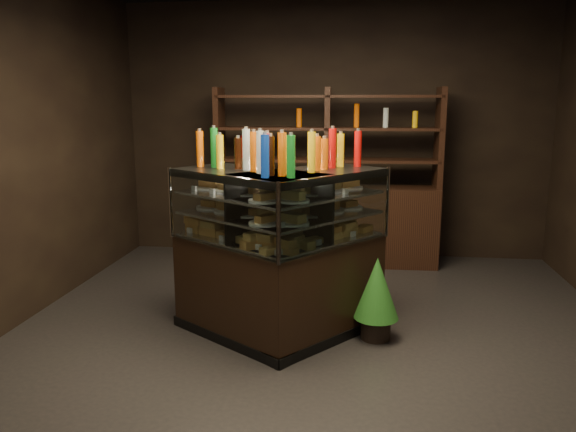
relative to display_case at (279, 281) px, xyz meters
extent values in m
plane|color=black|center=(0.29, 0.04, -0.45)|extent=(5.00, 5.00, 0.00)
cube|color=black|center=(0.29, 2.54, 1.05)|extent=(5.00, 0.02, 3.00)
cube|color=black|center=(0.29, -2.46, 1.05)|extent=(5.00, 0.02, 3.00)
cube|color=black|center=(-2.21, 0.04, 1.05)|extent=(0.02, 5.00, 3.00)
cube|color=black|center=(0.23, 0.03, -0.06)|extent=(1.21, 1.30, 0.78)
cube|color=black|center=(0.23, 0.03, -0.41)|extent=(1.25, 1.34, 0.08)
cube|color=black|center=(0.23, 0.03, 0.85)|extent=(1.21, 1.30, 0.06)
cube|color=silver|center=(0.23, 0.03, 0.34)|extent=(1.15, 1.23, 0.02)
cube|color=silver|center=(0.23, 0.03, 0.52)|extent=(1.15, 1.23, 0.02)
cube|color=silver|center=(0.23, 0.03, 0.68)|extent=(1.15, 1.23, 0.02)
cube|color=white|center=(0.47, -0.16, 0.60)|extent=(0.76, 0.92, 0.55)
cylinder|color=silver|center=(0.84, 0.30, 0.60)|extent=(0.03, 0.03, 0.57)
cylinder|color=silver|center=(0.08, -0.61, 0.60)|extent=(0.03, 0.03, 0.57)
cube|color=black|center=(-0.23, -0.03, -0.06)|extent=(1.32, 1.17, 0.78)
cube|color=black|center=(-0.23, -0.03, -0.41)|extent=(1.35, 1.20, 0.08)
cube|color=black|center=(-0.23, -0.03, 0.85)|extent=(1.32, 1.17, 0.06)
cube|color=silver|center=(-0.23, -0.03, 0.34)|extent=(1.25, 1.10, 0.02)
cube|color=silver|center=(-0.23, -0.03, 0.52)|extent=(1.25, 1.10, 0.02)
cube|color=silver|center=(-0.23, -0.03, 0.68)|extent=(1.25, 1.10, 0.02)
cube|color=white|center=(-0.41, -0.28, 0.60)|extent=(0.98, 0.69, 0.55)
cylinder|color=silver|center=(0.08, -0.61, 0.60)|extent=(0.03, 0.03, 0.57)
cylinder|color=silver|center=(-0.89, 0.07, 0.60)|extent=(0.03, 0.03, 0.57)
cube|color=#DDA84F|center=(-0.06, -0.37, 0.37)|extent=(0.18, 0.20, 0.06)
cube|color=#DDA84F|center=(0.06, -0.22, 0.37)|extent=(0.18, 0.20, 0.06)
cube|color=#DDA84F|center=(0.19, -0.06, 0.37)|extent=(0.18, 0.20, 0.06)
cube|color=#DDA84F|center=(0.32, 0.09, 0.37)|extent=(0.18, 0.20, 0.06)
cube|color=#DDA84F|center=(0.45, 0.25, 0.37)|extent=(0.18, 0.20, 0.06)
cube|color=#DDA84F|center=(0.57, 0.40, 0.37)|extent=(0.18, 0.20, 0.06)
cylinder|color=white|center=(-0.05, -0.32, 0.54)|extent=(0.24, 0.24, 0.01)
cube|color=#DDA84F|center=(-0.05, -0.32, 0.57)|extent=(0.17, 0.18, 0.05)
cylinder|color=white|center=(0.09, -0.14, 0.54)|extent=(0.24, 0.24, 0.01)
cube|color=#DDA84F|center=(0.09, -0.14, 0.57)|extent=(0.17, 0.18, 0.05)
cylinder|color=white|center=(0.23, 0.03, 0.54)|extent=(0.24, 0.24, 0.01)
cube|color=#DDA84F|center=(0.23, 0.03, 0.57)|extent=(0.17, 0.18, 0.05)
cylinder|color=white|center=(0.38, 0.21, 0.54)|extent=(0.24, 0.24, 0.01)
cube|color=#DDA84F|center=(0.38, 0.21, 0.57)|extent=(0.17, 0.18, 0.05)
cylinder|color=white|center=(0.52, 0.38, 0.54)|extent=(0.24, 0.24, 0.01)
cube|color=#DDA84F|center=(0.52, 0.38, 0.57)|extent=(0.17, 0.18, 0.05)
cylinder|color=white|center=(-0.05, -0.32, 0.70)|extent=(0.24, 0.24, 0.02)
cube|color=#DDA84F|center=(-0.05, -0.32, 0.74)|extent=(0.17, 0.18, 0.05)
cylinder|color=white|center=(0.09, -0.14, 0.70)|extent=(0.24, 0.24, 0.02)
cube|color=#DDA84F|center=(0.09, -0.14, 0.74)|extent=(0.17, 0.18, 0.05)
cylinder|color=white|center=(0.23, 0.03, 0.70)|extent=(0.24, 0.24, 0.02)
cube|color=#DDA84F|center=(0.23, 0.03, 0.74)|extent=(0.17, 0.18, 0.05)
cylinder|color=white|center=(0.38, 0.21, 0.70)|extent=(0.24, 0.24, 0.02)
cube|color=#DDA84F|center=(0.38, 0.21, 0.74)|extent=(0.17, 0.18, 0.05)
cylinder|color=white|center=(0.52, 0.38, 0.70)|extent=(0.24, 0.24, 0.02)
cube|color=#DDA84F|center=(0.52, 0.38, 0.74)|extent=(0.17, 0.18, 0.05)
cube|color=#DDA84F|center=(-0.66, 0.23, 0.37)|extent=(0.20, 0.18, 0.06)
cube|color=#DDA84F|center=(-0.50, 0.12, 0.37)|extent=(0.20, 0.18, 0.06)
cube|color=#DDA84F|center=(-0.33, 0.00, 0.37)|extent=(0.20, 0.18, 0.06)
cube|color=#DDA84F|center=(-0.17, -0.11, 0.37)|extent=(0.20, 0.18, 0.06)
cube|color=#DDA84F|center=(0.00, -0.23, 0.37)|extent=(0.20, 0.18, 0.06)
cube|color=#DDA84F|center=(0.16, -0.34, 0.37)|extent=(0.20, 0.18, 0.06)
cylinder|color=white|center=(-0.60, 0.23, 0.54)|extent=(0.24, 0.24, 0.01)
cube|color=#DDA84F|center=(-0.60, 0.23, 0.57)|extent=(0.19, 0.17, 0.05)
cylinder|color=white|center=(-0.42, 0.10, 0.54)|extent=(0.24, 0.24, 0.01)
cube|color=#DDA84F|center=(-0.42, 0.10, 0.57)|extent=(0.19, 0.17, 0.05)
cylinder|color=white|center=(-0.23, -0.03, 0.54)|extent=(0.24, 0.24, 0.01)
cube|color=#DDA84F|center=(-0.23, -0.03, 0.57)|extent=(0.19, 0.17, 0.05)
cylinder|color=white|center=(-0.05, -0.16, 0.54)|extent=(0.24, 0.24, 0.01)
cube|color=#DDA84F|center=(-0.05, -0.16, 0.57)|extent=(0.19, 0.17, 0.05)
cylinder|color=white|center=(0.14, -0.29, 0.54)|extent=(0.24, 0.24, 0.01)
cube|color=#DDA84F|center=(0.14, -0.29, 0.57)|extent=(0.19, 0.17, 0.05)
cylinder|color=white|center=(-0.60, 0.23, 0.70)|extent=(0.24, 0.24, 0.02)
cube|color=#DDA84F|center=(-0.60, 0.23, 0.74)|extent=(0.19, 0.17, 0.05)
cylinder|color=white|center=(-0.42, 0.10, 0.70)|extent=(0.24, 0.24, 0.02)
cube|color=#DDA84F|center=(-0.42, 0.10, 0.74)|extent=(0.19, 0.17, 0.05)
cylinder|color=white|center=(-0.23, -0.03, 0.70)|extent=(0.24, 0.24, 0.02)
cube|color=#DDA84F|center=(-0.23, -0.03, 0.74)|extent=(0.19, 0.17, 0.05)
cylinder|color=white|center=(-0.05, -0.16, 0.70)|extent=(0.24, 0.24, 0.02)
cube|color=#DDA84F|center=(-0.05, -0.16, 0.74)|extent=(0.19, 0.17, 0.05)
cylinder|color=white|center=(0.14, -0.29, 0.70)|extent=(0.24, 0.24, 0.02)
cube|color=#DDA84F|center=(0.14, -0.29, 0.74)|extent=(0.19, 0.17, 0.05)
cylinder|color=#147223|center=(-0.09, -0.35, 1.02)|extent=(0.06, 0.06, 0.28)
cylinder|color=silver|center=(-0.09, -0.35, 1.17)|extent=(0.03, 0.03, 0.02)
cylinder|color=#B20C0A|center=(-0.01, -0.27, 1.02)|extent=(0.06, 0.06, 0.28)
cylinder|color=silver|center=(-0.01, -0.27, 1.17)|extent=(0.03, 0.03, 0.02)
cylinder|color=silver|center=(0.06, -0.18, 1.02)|extent=(0.06, 0.06, 0.28)
cylinder|color=silver|center=(0.06, -0.18, 1.17)|extent=(0.03, 0.03, 0.02)
cylinder|color=#D8590A|center=(0.13, -0.09, 1.02)|extent=(0.06, 0.06, 0.28)
cylinder|color=silver|center=(0.13, -0.09, 1.17)|extent=(0.03, 0.03, 0.02)
cylinder|color=yellow|center=(0.20, -0.01, 1.02)|extent=(0.06, 0.06, 0.28)
cylinder|color=silver|center=(0.20, -0.01, 1.17)|extent=(0.03, 0.03, 0.02)
cylinder|color=#0F38B2|center=(0.27, 0.08, 1.02)|extent=(0.06, 0.06, 0.28)
cylinder|color=silver|center=(0.27, 0.08, 1.17)|extent=(0.03, 0.03, 0.02)
cylinder|color=black|center=(0.34, 0.16, 1.02)|extent=(0.06, 0.06, 0.28)
cylinder|color=silver|center=(0.34, 0.16, 1.17)|extent=(0.03, 0.03, 0.02)
cylinder|color=#147223|center=(0.41, 0.25, 1.02)|extent=(0.06, 0.06, 0.28)
cylinder|color=silver|center=(0.41, 0.25, 1.17)|extent=(0.03, 0.03, 0.02)
cylinder|color=#B20C0A|center=(0.48, 0.33, 1.02)|extent=(0.06, 0.06, 0.28)
cylinder|color=silver|center=(0.48, 0.33, 1.17)|extent=(0.03, 0.03, 0.02)
cylinder|color=silver|center=(0.55, 0.42, 1.02)|extent=(0.06, 0.06, 0.28)
cylinder|color=silver|center=(0.55, 0.42, 1.17)|extent=(0.03, 0.03, 0.02)
cylinder|color=#147223|center=(-0.64, 0.26, 1.02)|extent=(0.06, 0.06, 0.28)
cylinder|color=silver|center=(-0.64, 0.26, 1.17)|extent=(0.03, 0.03, 0.02)
cylinder|color=#B20C0A|center=(-0.55, 0.19, 1.02)|extent=(0.06, 0.06, 0.28)
cylinder|color=silver|center=(-0.55, 0.19, 1.17)|extent=(0.03, 0.03, 0.02)
cylinder|color=silver|center=(-0.46, 0.13, 1.02)|extent=(0.06, 0.06, 0.28)
cylinder|color=silver|center=(-0.46, 0.13, 1.17)|extent=(0.03, 0.03, 0.02)
cylinder|color=#D8590A|center=(-0.37, 0.07, 1.02)|extent=(0.06, 0.06, 0.28)
cylinder|color=silver|center=(-0.37, 0.07, 1.17)|extent=(0.03, 0.03, 0.02)
cylinder|color=yellow|center=(-0.28, 0.00, 1.02)|extent=(0.06, 0.06, 0.28)
cylinder|color=silver|center=(-0.28, 0.00, 1.17)|extent=(0.03, 0.03, 0.02)
cylinder|color=#0F38B2|center=(-0.19, -0.06, 1.02)|extent=(0.06, 0.06, 0.28)
cylinder|color=silver|center=(-0.19, -0.06, 1.17)|extent=(0.03, 0.03, 0.02)
cylinder|color=black|center=(-0.10, -0.13, 1.02)|extent=(0.06, 0.06, 0.28)
cylinder|color=silver|center=(-0.10, -0.13, 1.17)|extent=(0.03, 0.03, 0.02)
cylinder|color=#147223|center=(-0.01, -0.19, 1.02)|extent=(0.06, 0.06, 0.28)
cylinder|color=silver|center=(-0.01, -0.19, 1.17)|extent=(0.03, 0.03, 0.02)
cylinder|color=#B20C0A|center=(0.09, -0.25, 1.02)|extent=(0.06, 0.06, 0.28)
cylinder|color=silver|center=(0.09, -0.25, 1.17)|extent=(0.03, 0.03, 0.02)
cylinder|color=silver|center=(0.18, -0.32, 1.02)|extent=(0.06, 0.06, 0.28)
cylinder|color=silver|center=(0.18, -0.32, 1.17)|extent=(0.03, 0.03, 0.02)
cylinder|color=black|center=(0.77, 0.01, -0.36)|extent=(0.23, 0.23, 0.18)
cone|color=#1A5919|center=(0.77, 0.01, -0.03)|extent=(0.35, 0.35, 0.49)
cone|color=#1A5919|center=(0.77, 0.01, 0.13)|extent=(0.27, 0.27, 0.34)
cube|color=black|center=(0.25, 2.09, 0.00)|extent=(2.52, 0.49, 0.90)
cube|color=black|center=(-0.98, 2.06, 1.00)|extent=(0.07, 0.38, 1.10)
cube|color=black|center=(0.25, 2.09, 1.00)|extent=(0.07, 0.38, 1.10)
cube|color=black|center=(1.47, 2.13, 1.00)|extent=(0.07, 0.38, 1.10)
cube|color=black|center=(0.25, 2.09, 0.75)|extent=(2.47, 0.45, 0.03)
cube|color=black|center=(0.25, 2.09, 1.10)|extent=(2.47, 0.45, 0.03)
cube|color=black|center=(0.25, 2.09, 1.45)|extent=(2.47, 0.45, 0.03)
cylinder|color=#147223|center=(-0.71, 2.07, 0.87)|extent=(0.06, 0.06, 0.22)
cylinder|color=#B20C0A|center=(-0.39, 2.08, 0.87)|extent=(0.06, 0.06, 0.22)
cylinder|color=silver|center=(-0.07, 2.08, 0.87)|extent=(0.06, 0.06, 0.22)
cylinder|color=#D8590A|center=(0.25, 2.09, 0.87)|extent=(0.06, 0.06, 0.22)
cylinder|color=yellow|center=(0.56, 2.10, 0.87)|extent=(0.06, 0.06, 0.22)
cylinder|color=#0F38B2|center=(0.88, 2.11, 0.87)|extent=(0.06, 0.06, 0.22)
cylinder|color=black|center=(1.20, 2.12, 0.87)|extent=(0.06, 0.06, 0.22)
camera|label=1|loc=(0.61, -4.22, 1.40)|focal=35.00mm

